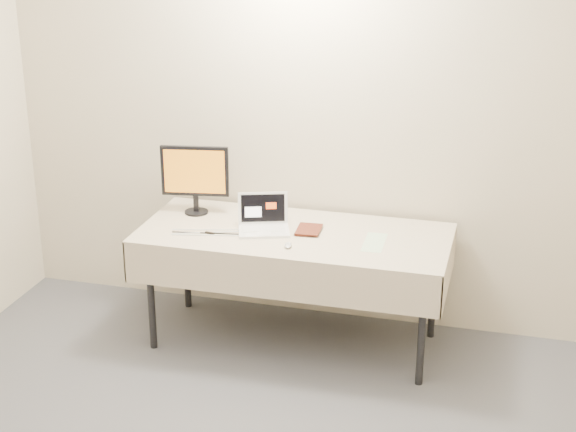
% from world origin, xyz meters
% --- Properties ---
extents(back_wall, '(4.00, 0.10, 2.70)m').
position_xyz_m(back_wall, '(0.00, 2.50, 1.35)').
color(back_wall, beige).
rests_on(back_wall, ground).
extents(table, '(1.86, 0.81, 0.74)m').
position_xyz_m(table, '(0.00, 2.05, 0.68)').
color(table, black).
rests_on(table, ground).
extents(laptop, '(0.36, 0.33, 0.21)m').
position_xyz_m(laptop, '(-0.19, 2.04, 0.79)').
color(laptop, white).
rests_on(laptop, table).
extents(monitor, '(0.42, 0.17, 0.44)m').
position_xyz_m(monitor, '(-0.68, 2.21, 0.99)').
color(monitor, black).
rests_on(monitor, table).
extents(book, '(0.15, 0.03, 0.20)m').
position_xyz_m(book, '(0.01, 2.08, 0.84)').
color(book, maroon).
rests_on(book, table).
extents(alarm_clock, '(0.14, 0.06, 0.06)m').
position_xyz_m(alarm_clock, '(-0.25, 2.31, 0.77)').
color(alarm_clock, black).
rests_on(alarm_clock, table).
extents(clicker, '(0.06, 0.09, 0.02)m').
position_xyz_m(clicker, '(0.02, 1.82, 0.75)').
color(clicker, '#B8B8BA').
rests_on(clicker, table).
extents(paper_form, '(0.13, 0.31, 0.00)m').
position_xyz_m(paper_form, '(0.49, 2.01, 0.74)').
color(paper_form, '#C0E4B5').
rests_on(paper_form, table).
extents(usb_dongle, '(0.06, 0.03, 0.01)m').
position_xyz_m(usb_dongle, '(-0.48, 1.89, 0.74)').
color(usb_dongle, black).
rests_on(usb_dongle, table).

